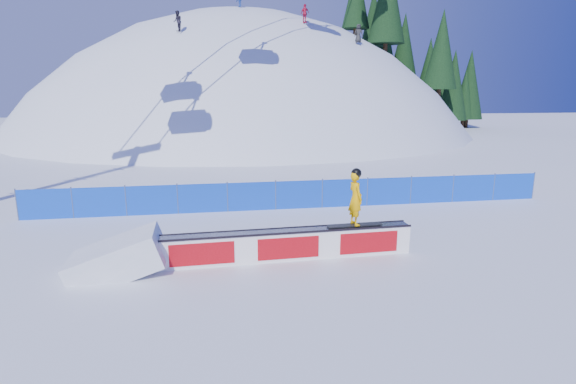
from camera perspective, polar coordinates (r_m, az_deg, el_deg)
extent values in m
plane|color=white|center=(14.86, 4.70, -6.46)|extent=(160.00, 160.00, 0.00)
sphere|color=white|center=(60.22, -5.51, -9.71)|extent=(64.00, 64.00, 64.00)
cylinder|color=#352215|center=(61.38, 8.63, 17.98)|extent=(0.50, 0.50, 1.40)
cone|color=black|center=(61.93, 8.77, 21.86)|extent=(3.18, 3.18, 7.23)
cylinder|color=#352215|center=(60.98, 8.23, 18.32)|extent=(0.50, 0.50, 1.40)
cone|color=black|center=(61.61, 8.38, 22.56)|extent=(3.51, 3.51, 7.97)
cylinder|color=#352215|center=(60.87, 10.03, 17.39)|extent=(0.50, 0.50, 1.40)
cone|color=black|center=(61.54, 10.23, 22.24)|extent=(4.06, 4.06, 9.24)
cylinder|color=#352215|center=(55.23, 14.21, 16.05)|extent=(0.50, 0.50, 1.40)
cone|color=black|center=(55.67, 14.47, 20.42)|extent=(3.21, 3.21, 7.30)
cylinder|color=#352215|center=(58.74, 16.65, 13.00)|extent=(0.50, 0.50, 1.40)
cone|color=black|center=(58.95, 16.91, 17.00)|extent=(3.10, 3.10, 7.05)
cylinder|color=#352215|center=(64.23, 14.08, 13.13)|extent=(0.50, 0.50, 1.40)
cone|color=black|center=(64.50, 14.33, 17.56)|extent=(3.87, 3.87, 8.79)
cylinder|color=#352215|center=(63.35, 17.91, 9.56)|extent=(0.50, 0.50, 1.40)
cone|color=black|center=(63.33, 18.23, 14.13)|extent=(3.93, 3.93, 8.93)
cylinder|color=#352215|center=(58.11, 19.77, 9.57)|extent=(0.50, 0.50, 1.40)
cone|color=black|center=(58.14, 20.19, 14.98)|extent=(4.31, 4.31, 9.80)
cylinder|color=#352215|center=(66.91, 17.93, 8.41)|extent=(0.50, 0.50, 1.40)
cone|color=black|center=(66.78, 18.15, 11.58)|extent=(2.73, 2.73, 6.21)
cylinder|color=#352215|center=(67.34, 19.97, 8.29)|extent=(0.50, 0.50, 1.40)
cone|color=black|center=(67.20, 20.26, 12.04)|extent=(3.36, 3.36, 7.63)
cylinder|color=#352215|center=(64.99, 23.06, 7.91)|extent=(0.50, 0.50, 1.40)
cone|color=black|center=(64.85, 23.35, 11.29)|extent=(2.85, 2.85, 6.49)
cube|color=blue|center=(18.92, 1.43, -0.35)|extent=(22.00, 0.03, 1.20)
cylinder|color=#404E73|center=(20.04, -31.20, -1.32)|extent=(0.05, 0.05, 1.30)
cylinder|color=#404E73|center=(19.38, -25.71, -1.15)|extent=(0.05, 0.05, 1.30)
cylinder|color=#404E73|center=(18.91, -19.89, -0.96)|extent=(0.05, 0.05, 1.30)
cylinder|color=#404E73|center=(18.65, -13.84, -0.75)|extent=(0.05, 0.05, 1.30)
cylinder|color=#404E73|center=(18.59, -7.69, -0.53)|extent=(0.05, 0.05, 1.30)
cylinder|color=#404E73|center=(18.75, -1.58, -0.31)|extent=(0.05, 0.05, 1.30)
cylinder|color=#404E73|center=(19.12, 4.37, -0.09)|extent=(0.05, 0.05, 1.30)
cylinder|color=#404E73|center=(19.69, 10.03, 0.12)|extent=(0.05, 0.05, 1.30)
cylinder|color=#404E73|center=(20.43, 15.33, 0.32)|extent=(0.05, 0.05, 1.30)
cylinder|color=#404E73|center=(21.34, 20.22, 0.50)|extent=(0.05, 0.05, 1.30)
cylinder|color=#404E73|center=(22.39, 24.67, 0.66)|extent=(0.05, 0.05, 1.30)
cylinder|color=#404E73|center=(23.57, 28.71, 0.80)|extent=(0.05, 0.05, 1.30)
cube|color=white|center=(13.31, -0.14, -6.79)|extent=(7.60, 0.73, 0.85)
cube|color=gray|center=(13.16, -0.14, -4.96)|extent=(7.52, 0.76, 0.04)
cube|color=black|center=(12.93, 0.07, -5.25)|extent=(7.58, 0.29, 0.06)
cube|color=black|center=(13.40, -0.36, -4.60)|extent=(7.58, 0.29, 0.06)
cube|color=red|center=(13.08, 0.07, -7.14)|extent=(7.20, 0.27, 0.64)
cube|color=red|center=(13.53, -0.35, -6.45)|extent=(7.20, 0.27, 0.64)
cube|color=black|center=(13.69, 8.45, -4.17)|extent=(1.69, 0.36, 0.03)
imported|color=#FFB504|center=(13.48, 8.56, -0.80)|extent=(0.49, 0.66, 1.62)
sphere|color=black|center=(13.32, 8.67, 2.37)|extent=(0.30, 0.30, 0.30)
imported|color=black|center=(41.54, -13.84, 20.35)|extent=(0.84, 0.96, 1.65)
imported|color=#C91C42|center=(44.90, 2.16, 21.73)|extent=(0.92, 1.01, 1.65)
imported|color=#292929|center=(45.02, 8.94, 19.28)|extent=(0.81, 0.53, 1.65)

